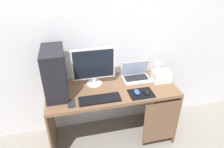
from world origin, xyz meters
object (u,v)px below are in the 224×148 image
object	(u,v)px
laptop	(136,75)
monitor	(94,66)
cell_phone	(71,103)
projector	(161,76)
speaker	(157,69)
keyboard	(100,99)
mouse_left	(137,92)
pc_tower	(55,73)
mouse_right	(146,92)

from	to	relation	value
laptop	monitor	bearing A→B (deg)	-178.05
cell_phone	laptop	bearing A→B (deg)	22.65
monitor	laptop	size ratio (longest dim) A/B	1.48
projector	cell_phone	bearing A→B (deg)	-169.33
laptop	projector	world-z (taller)	laptop
speaker	keyboard	bearing A→B (deg)	-155.20
keyboard	mouse_left	distance (m)	0.40
monitor	mouse_left	xyz separation A→B (m)	(0.40, -0.29, -0.20)
speaker	cell_phone	xyz separation A→B (m)	(-1.06, -0.36, -0.07)
pc_tower	cell_phone	xyz separation A→B (m)	(0.13, -0.21, -0.24)
monitor	projector	distance (m)	0.79
mouse_left	mouse_right	world-z (taller)	same
projector	cell_phone	size ratio (longest dim) A/B	1.54
monitor	mouse_left	bearing A→B (deg)	-35.67
monitor	speaker	size ratio (longest dim) A/B	3.07
speaker	mouse_left	distance (m)	0.51
projector	pc_tower	bearing A→B (deg)	179.13
cell_phone	mouse_left	bearing A→B (deg)	1.41
pc_tower	mouse_right	size ratio (longest dim) A/B	5.21
mouse_left	cell_phone	xyz separation A→B (m)	(-0.68, -0.02, -0.02)
mouse_right	cell_phone	world-z (taller)	mouse_right
pc_tower	mouse_left	bearing A→B (deg)	-13.68
pc_tower	cell_phone	distance (m)	0.35
monitor	laptop	xyz separation A→B (m)	(0.50, 0.02, -0.18)
keyboard	mouse_left	bearing A→B (deg)	2.87
keyboard	mouse_left	xyz separation A→B (m)	(0.40, 0.02, 0.01)
monitor	cell_phone	bearing A→B (deg)	-132.02
cell_phone	projector	bearing A→B (deg)	10.67
pc_tower	mouse_left	xyz separation A→B (m)	(0.81, -0.20, -0.23)
monitor	laptop	distance (m)	0.53
mouse_left	mouse_right	xyz separation A→B (m)	(0.09, -0.02, 0.00)
mouse_right	cell_phone	distance (m)	0.78
speaker	mouse_left	bearing A→B (deg)	-138.04
laptop	speaker	bearing A→B (deg)	6.42
laptop	mouse_left	distance (m)	0.32
speaker	keyboard	world-z (taller)	speaker
speaker	mouse_right	size ratio (longest dim) A/B	1.59
mouse_left	mouse_right	size ratio (longest dim) A/B	1.00
projector	mouse_right	size ratio (longest dim) A/B	2.08
pc_tower	speaker	bearing A→B (deg)	6.85
speaker	cell_phone	world-z (taller)	speaker
keyboard	monitor	bearing A→B (deg)	90.81
speaker	cell_phone	distance (m)	1.12
monitor	pc_tower	bearing A→B (deg)	-166.93
projector	cell_phone	xyz separation A→B (m)	(-1.04, -0.20, -0.06)
cell_phone	keyboard	bearing A→B (deg)	-0.67
mouse_left	keyboard	bearing A→B (deg)	-177.13
pc_tower	keyboard	bearing A→B (deg)	-27.97
laptop	keyboard	bearing A→B (deg)	-146.55
monitor	mouse_right	xyz separation A→B (m)	(0.50, -0.32, -0.20)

